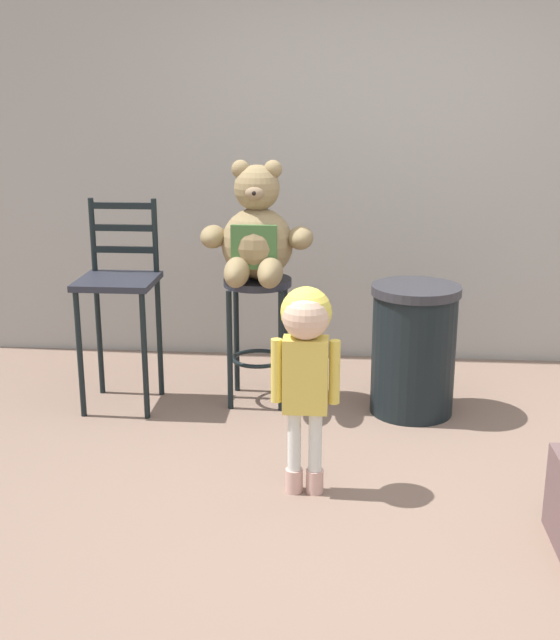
{
  "coord_description": "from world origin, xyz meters",
  "views": [
    {
      "loc": [
        -0.23,
        -3.37,
        1.77
      ],
      "look_at": [
        -0.56,
        0.63,
        0.62
      ],
      "focal_mm": 45.68,
      "sensor_mm": 36.0,
      "label": 1
    }
  ],
  "objects_px": {
    "bar_stool_with_teddy": "(258,314)",
    "teddy_bear": "(257,237)",
    "bar_chair_empty": "(119,290)",
    "trash_bin": "(413,349)",
    "child_walking": "(306,346)"
  },
  "relations": [
    {
      "from": "bar_stool_with_teddy",
      "to": "trash_bin",
      "type": "bearing_deg",
      "value": -6.78
    },
    {
      "from": "teddy_bear",
      "to": "child_walking",
      "type": "height_order",
      "value": "teddy_bear"
    },
    {
      "from": "bar_stool_with_teddy",
      "to": "trash_bin",
      "type": "relative_size",
      "value": 1.0
    },
    {
      "from": "teddy_bear",
      "to": "bar_chair_empty",
      "type": "bearing_deg",
      "value": -174.25
    },
    {
      "from": "bar_stool_with_teddy",
      "to": "bar_chair_empty",
      "type": "distance_m",
      "value": 0.79
    },
    {
      "from": "trash_bin",
      "to": "bar_stool_with_teddy",
      "type": "bearing_deg",
      "value": 173.22
    },
    {
      "from": "bar_stool_with_teddy",
      "to": "trash_bin",
      "type": "distance_m",
      "value": 0.9
    },
    {
      "from": "bar_stool_with_teddy",
      "to": "teddy_bear",
      "type": "xyz_separation_m",
      "value": [
        0.0,
        -0.03,
        0.45
      ]
    },
    {
      "from": "child_walking",
      "to": "bar_chair_empty",
      "type": "relative_size",
      "value": 0.81
    },
    {
      "from": "bar_stool_with_teddy",
      "to": "teddy_bear",
      "type": "distance_m",
      "value": 0.45
    },
    {
      "from": "trash_bin",
      "to": "bar_chair_empty",
      "type": "height_order",
      "value": "bar_chair_empty"
    },
    {
      "from": "teddy_bear",
      "to": "bar_chair_empty",
      "type": "height_order",
      "value": "teddy_bear"
    },
    {
      "from": "bar_chair_empty",
      "to": "bar_stool_with_teddy",
      "type": "bearing_deg",
      "value": 8.1
    },
    {
      "from": "bar_chair_empty",
      "to": "trash_bin",
      "type": "bearing_deg",
      "value": 0.16
    },
    {
      "from": "bar_chair_empty",
      "to": "child_walking",
      "type": "bearing_deg",
      "value": -42.12
    }
  ]
}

